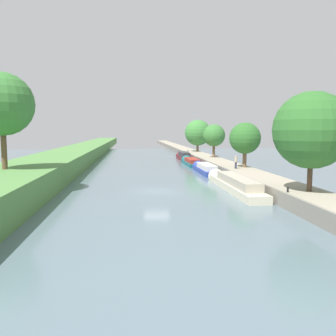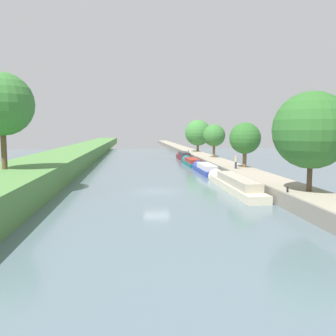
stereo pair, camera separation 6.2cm
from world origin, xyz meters
name	(u,v)px [view 2 (the right image)]	position (x,y,z in m)	size (l,w,h in m)	color
ground_plane	(156,191)	(0.00, 0.00, 0.00)	(160.00, 160.00, 0.00)	slate
left_grassy_bank	(16,181)	(-13.35, 0.00, 1.23)	(7.76, 260.00, 2.45)	#518442
right_towpath	(267,184)	(11.37, 0.00, 0.59)	(3.80, 260.00, 1.18)	#9E937F
stone_quay	(248,184)	(9.34, 0.00, 0.61)	(0.25, 260.00, 1.23)	gray
narrowboat_cream	(233,184)	(7.87, 0.21, 0.62)	(2.01, 15.35, 2.11)	beige
narrowboat_blue	(205,169)	(7.93, 14.74, 0.54)	(1.96, 10.47, 1.94)	#283D93
narrowboat_teal	(191,162)	(7.85, 26.43, 0.47)	(2.13, 10.67, 2.02)	#195B60
narrowboat_maroon	(184,157)	(8.04, 36.70, 0.65)	(1.86, 10.52, 2.11)	maroon
tree_rightbank_near	(312,130)	(11.69, -7.90, 6.03)	(6.10, 6.10, 7.91)	#4C3828
tree_rightbank_midnear	(245,138)	(12.29, 10.36, 4.96)	(4.08, 4.08, 5.85)	brown
tree_rightbank_midfar	(214,135)	(12.13, 27.30, 5.07)	(3.95, 3.95, 5.90)	brown
tree_rightbank_far	(198,133)	(12.47, 44.83, 5.42)	(5.85, 5.85, 7.17)	brown
tree_leftbank_downstream	(2,104)	(-14.09, -0.75, 8.37)	(5.75, 5.75, 8.82)	brown
person_walking	(236,162)	(10.68, 8.89, 2.05)	(0.34, 0.34, 1.66)	#282D42
mooring_bollard_near	(287,189)	(9.77, -8.20, 1.40)	(0.16, 0.16, 0.45)	black
mooring_bollard_far	(188,151)	(9.77, 41.64, 1.40)	(0.16, 0.16, 0.45)	black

